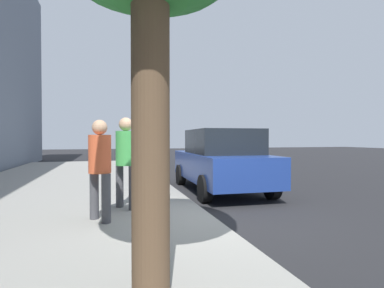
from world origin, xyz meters
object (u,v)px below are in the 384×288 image
Objects in this scene: parking_meter at (163,155)px; pedestrian_bystander at (100,162)px; parked_sedan_near at (221,160)px; pedestrian_at_meter at (126,155)px.

pedestrian_bystander is at bearing 132.70° from parking_meter.
pedestrian_bystander reaches higher than parked_sedan_near.
pedestrian_at_meter reaches higher than parking_meter.
pedestrian_at_meter is 0.40× the size of parked_sedan_near.
pedestrian_at_meter is at bearing 126.79° from parked_sedan_near.
parking_meter is 0.79× the size of pedestrian_at_meter.
pedestrian_at_meter is 3.49m from parked_sedan_near.
pedestrian_at_meter is at bearing 115.46° from parking_meter.
pedestrian_bystander is (-0.79, 0.47, -0.08)m from pedestrian_at_meter.
pedestrian_at_meter is at bearing 27.04° from pedestrian_bystander.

